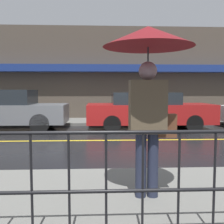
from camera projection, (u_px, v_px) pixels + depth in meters
ground_plane at (102, 140)px, 7.93m from camera, size 80.00×80.00×0.00m
sidewalk_near at (104, 201)px, 3.45m from camera, size 28.00×2.45×0.12m
sidewalk_far at (101, 121)px, 12.27m from camera, size 28.00×2.19×0.12m
lane_marking at (102, 140)px, 7.93m from camera, size 25.20×0.12×0.01m
building_storefront at (101, 73)px, 13.29m from camera, size 28.00×0.85×4.72m
railing_foreground at (106, 172)px, 2.43m from camera, size 12.00×0.04×1.03m
pedestrian at (148, 61)px, 3.30m from camera, size 1.15×1.15×2.19m
car_grey at (6, 110)px, 9.86m from camera, size 4.46×1.74×1.54m
car_red at (148, 110)px, 10.12m from camera, size 4.78×1.80×1.44m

